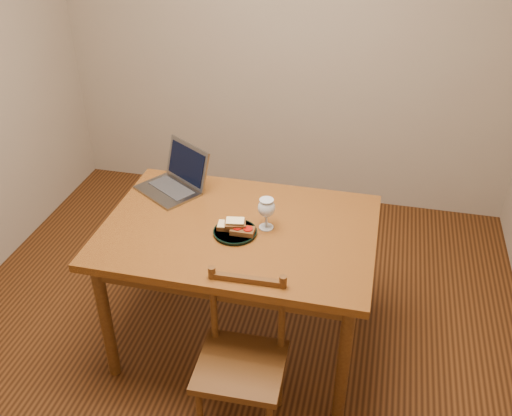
% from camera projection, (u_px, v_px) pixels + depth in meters
% --- Properties ---
extents(floor, '(3.20, 3.20, 0.02)m').
position_uv_depth(floor, '(229.00, 338.00, 3.14)').
color(floor, black).
rests_on(floor, ground).
extents(back_wall, '(3.20, 0.02, 2.60)m').
position_uv_depth(back_wall, '(289.00, 22.00, 3.75)').
color(back_wall, gray).
rests_on(back_wall, floor).
extents(table, '(1.30, 0.90, 0.74)m').
position_uv_depth(table, '(239.00, 242.00, 2.77)').
color(table, '#451D0B').
rests_on(table, floor).
extents(chair, '(0.39, 0.37, 0.40)m').
position_uv_depth(chair, '(242.00, 355.00, 2.45)').
color(chair, '#3F220D').
rests_on(chair, floor).
extents(plate, '(0.21, 0.21, 0.02)m').
position_uv_depth(plate, '(235.00, 232.00, 2.68)').
color(plate, black).
rests_on(plate, table).
extents(sandwich_cheese, '(0.11, 0.07, 0.03)m').
position_uv_depth(sandwich_cheese, '(228.00, 226.00, 2.68)').
color(sandwich_cheese, '#381E0C').
rests_on(sandwich_cheese, plate).
extents(sandwich_tomato, '(0.11, 0.07, 0.03)m').
position_uv_depth(sandwich_tomato, '(243.00, 230.00, 2.65)').
color(sandwich_tomato, '#381E0C').
rests_on(sandwich_tomato, plate).
extents(sandwich_top, '(0.11, 0.08, 0.03)m').
position_uv_depth(sandwich_top, '(235.00, 223.00, 2.65)').
color(sandwich_top, '#381E0C').
rests_on(sandwich_top, plate).
extents(milk_glass, '(0.08, 0.08, 0.16)m').
position_uv_depth(milk_glass, '(266.00, 214.00, 2.68)').
color(milk_glass, white).
rests_on(milk_glass, table).
extents(laptop, '(0.42, 0.41, 0.23)m').
position_uv_depth(laptop, '(177.00, 178.00, 3.01)').
color(laptop, slate).
rests_on(laptop, table).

